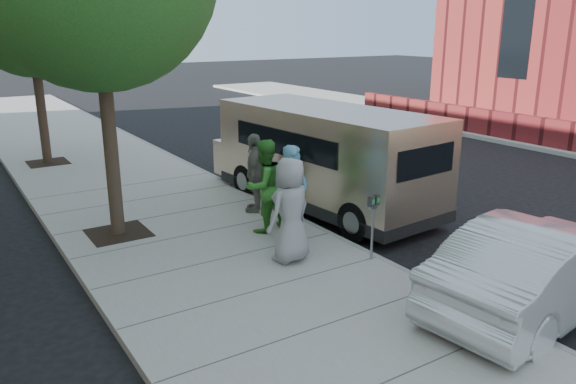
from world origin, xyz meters
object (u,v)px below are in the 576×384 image
object	(u,v)px
tree_far	(30,7)
van	(322,155)
person_striped_polo	(255,173)
person_officer	(294,195)
parking_meter	(373,213)
sedan	(542,266)
person_gray_shirt	(290,210)
person_green_shirt	(264,186)

from	to	relation	value
tree_far	van	xyz separation A→B (m)	(4.90, -8.03, -3.58)
tree_far	person_striped_polo	xyz separation A→B (m)	(3.13, -7.84, -3.82)
person_officer	parking_meter	bearing A→B (deg)	-90.84
parking_meter	person_striped_polo	distance (m)	3.71
tree_far	person_officer	xyz separation A→B (m)	(2.78, -10.01, -3.74)
parking_meter	person_striped_polo	world-z (taller)	person_striped_polo
tree_far	person_striped_polo	world-z (taller)	tree_far
sedan	person_officer	xyz separation A→B (m)	(-1.81, 4.21, 0.38)
parking_meter	sedan	distance (m)	2.93
tree_far	sedan	world-z (taller)	tree_far
van	person_gray_shirt	size ratio (longest dim) A/B	3.50
tree_far	sedan	xyz separation A→B (m)	(4.59, -14.23, -4.13)
tree_far	sedan	distance (m)	15.51
person_green_shirt	person_striped_polo	bearing A→B (deg)	-120.17
tree_far	person_green_shirt	world-z (taller)	tree_far
van	person_gray_shirt	world-z (taller)	van
parking_meter	person_officer	bearing A→B (deg)	103.79
parking_meter	person_gray_shirt	size ratio (longest dim) A/B	0.64
person_green_shirt	person_officer	bearing A→B (deg)	90.87
parking_meter	sedan	bearing A→B (deg)	-79.93
person_gray_shirt	person_striped_polo	world-z (taller)	person_gray_shirt
van	person_gray_shirt	bearing A→B (deg)	-139.54
van	person_officer	distance (m)	2.91
person_officer	van	bearing A→B (deg)	16.73
van	sedan	xyz separation A→B (m)	(-0.31, -6.20, -0.55)
tree_far	person_green_shirt	size ratio (longest dim) A/B	3.32
person_green_shirt	person_striped_polo	distance (m)	1.37
person_gray_shirt	van	bearing A→B (deg)	-149.38
tree_far	person_officer	size ratio (longest dim) A/B	3.28
sedan	person_green_shirt	world-z (taller)	person_green_shirt
person_officer	person_striped_polo	size ratio (longest dim) A/B	1.08
person_officer	person_green_shirt	size ratio (longest dim) A/B	1.01
van	person_officer	xyz separation A→B (m)	(-2.12, -1.98, -0.16)
person_officer	person_striped_polo	xyz separation A→B (m)	(0.34, 2.18, -0.07)
tree_far	person_green_shirt	xyz separation A→B (m)	(2.63, -9.12, -3.76)
person_striped_polo	tree_far	bearing A→B (deg)	-120.84
tree_far	parking_meter	bearing A→B (deg)	-73.09
person_green_shirt	person_gray_shirt	size ratio (longest dim) A/B	1.01
person_gray_shirt	tree_far	bearing A→B (deg)	-92.99
sedan	person_officer	bearing A→B (deg)	15.64
sedan	person_green_shirt	bearing A→B (deg)	13.42
parking_meter	person_gray_shirt	bearing A→B (deg)	136.88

